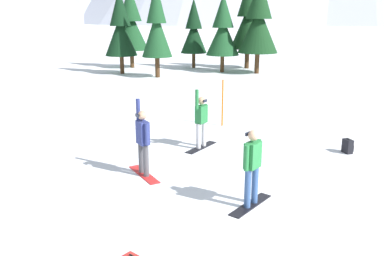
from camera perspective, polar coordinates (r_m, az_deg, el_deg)
ground_plane at (r=9.49m, az=16.60°, el=-11.97°), size 800.00×800.00×0.00m
snowboarder_foreground at (r=9.47m, az=8.18°, el=-5.16°), size 1.23×1.24×1.80m
snowboarder_midground at (r=11.21m, az=-6.68°, el=-1.68°), size 0.85×1.48×2.06m
snowboarder_background at (r=13.42m, az=1.27°, el=1.05°), size 1.17×1.30×1.95m
backpack_black at (r=14.00m, az=20.41°, el=-2.34°), size 0.31×0.36×0.47m
trail_marker_pole at (r=16.14m, az=4.17°, el=3.42°), size 0.06×0.06×1.80m
pine_tree_leaning at (r=33.13m, az=7.66°, el=14.50°), size 2.64×2.64×6.87m
pine_tree_slender at (r=33.59m, az=-8.34°, el=13.93°), size 2.64×2.64×6.27m
pine_tree_young at (r=30.90m, az=4.22°, el=13.21°), size 2.39×2.39×5.57m
pine_tree_broad at (r=30.36m, az=-9.71°, el=13.26°), size 2.25×2.25×5.83m
pine_tree_twin at (r=28.32m, az=-4.84°, el=13.70°), size 2.02×2.02×6.23m
pine_tree_tall at (r=33.16m, az=0.24°, el=13.13°), size 2.03×2.03×5.28m
pine_tree_short at (r=30.41m, az=9.05°, el=14.15°), size 2.82×2.82×6.67m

